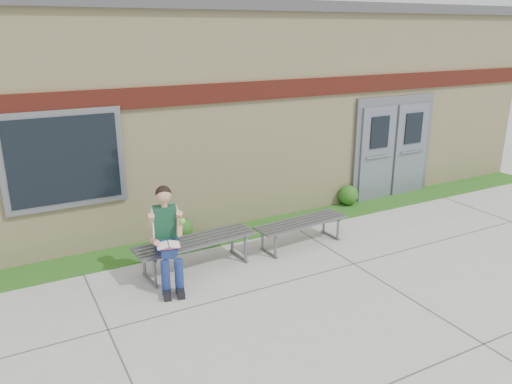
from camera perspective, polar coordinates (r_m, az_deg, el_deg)
ground at (r=7.56m, az=7.55°, el=-11.24°), size 80.00×80.00×0.00m
grass_strip at (r=9.55m, az=-1.55°, el=-4.51°), size 16.00×0.80×0.02m
school_building at (r=12.05m, az=-9.04°, el=10.35°), size 16.20×6.22×4.20m
bench_left at (r=8.03m, az=-6.88°, el=-6.19°), size 2.01×0.70×0.51m
bench_right at (r=8.90m, az=5.20°, el=-3.96°), size 1.78×0.63×0.45m
girl at (r=7.53m, az=-10.14°, el=-4.84°), size 0.55×0.94×1.50m
shrub_mid at (r=9.30m, az=-8.33°, el=-4.11°), size 0.36×0.36×0.36m
shrub_east at (r=11.07m, az=10.50°, el=-0.34°), size 0.44×0.44×0.44m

